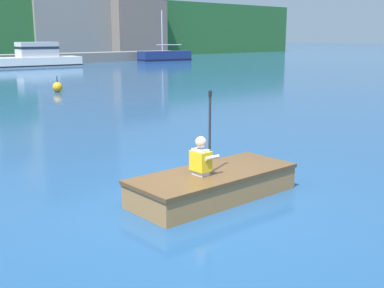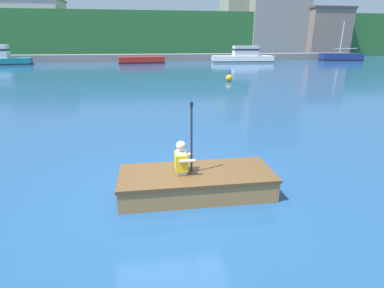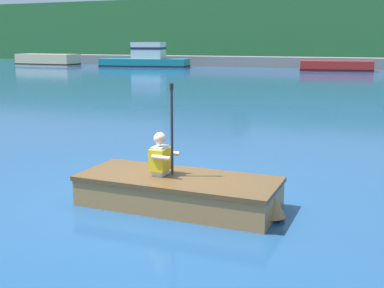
{
  "view_description": "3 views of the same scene",
  "coord_description": "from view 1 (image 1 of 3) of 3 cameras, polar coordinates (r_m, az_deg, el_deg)",
  "views": [
    {
      "loc": [
        -4.5,
        -5.16,
        2.44
      ],
      "look_at": [
        0.44,
        0.45,
        0.76
      ],
      "focal_mm": 45.0,
      "sensor_mm": 36.0,
      "label": 1
    },
    {
      "loc": [
        -0.37,
        -4.79,
        2.6
      ],
      "look_at": [
        0.44,
        0.45,
        0.76
      ],
      "focal_mm": 28.0,
      "sensor_mm": 36.0,
      "label": 2
    },
    {
      "loc": [
        2.94,
        -5.76,
        2.19
      ],
      "look_at": [
        0.44,
        0.45,
        0.76
      ],
      "focal_mm": 45.0,
      "sensor_mm": 36.0,
      "label": 3
    }
  ],
  "objects": [
    {
      "name": "ground_plane",
      "position": [
        7.27,
        -0.27,
        -6.98
      ],
      "size": [
        300.0,
        300.0,
        0.0
      ],
      "primitive_type": "plane",
      "color": "navy"
    },
    {
      "name": "waterfront_office_block_center",
      "position": [
        60.8,
        -19.03,
        15.11
      ],
      "size": [
        11.08,
        6.85,
        11.44
      ],
      "color": "gray",
      "rests_on": "ground"
    },
    {
      "name": "waterfront_tower_far",
      "position": [
        62.18,
        -7.67,
        13.91
      ],
      "size": [
        7.33,
        7.52,
        7.78
      ],
      "color": "#75665B",
      "rests_on": "ground"
    },
    {
      "name": "moored_boat_dock_center_near",
      "position": [
        48.88,
        -3.26,
        10.34
      ],
      "size": [
        5.49,
        2.56,
        4.92
      ],
      "color": "navy",
      "rests_on": "ground"
    },
    {
      "name": "moored_boat_dock_center_far",
      "position": [
        41.3,
        -18.17,
        9.65
      ],
      "size": [
        7.7,
        2.87,
        1.98
      ],
      "color": "white",
      "rests_on": "ground"
    },
    {
      "name": "rowboat_foreground",
      "position": [
        7.47,
        2.8,
        -4.55
      ],
      "size": [
        2.82,
        1.12,
        0.41
      ],
      "color": "#A3703D",
      "rests_on": "ground"
    },
    {
      "name": "person_paddler",
      "position": [
        7.15,
        1.1,
        -1.59
      ],
      "size": [
        0.33,
        0.36,
        1.25
      ],
      "color": "silver",
      "rests_on": "rowboat_foreground"
    },
    {
      "name": "channel_buoy",
      "position": [
        22.43,
        -15.66,
        6.52
      ],
      "size": [
        0.44,
        0.44,
        0.72
      ],
      "color": "orange",
      "rests_on": "ground"
    }
  ]
}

